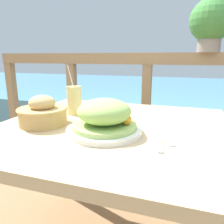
{
  "coord_description": "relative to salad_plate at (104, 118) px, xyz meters",
  "views": [
    {
      "loc": [
        0.28,
        -0.86,
        1.01
      ],
      "look_at": [
        -0.0,
        -0.0,
        0.78
      ],
      "focal_mm": 35.0,
      "sensor_mm": 36.0,
      "label": 1
    }
  ],
  "objects": [
    {
      "name": "patio_table",
      "position": [
        0.0,
        0.1,
        -0.15
      ],
      "size": [
        0.99,
        0.93,
        0.72
      ],
      "color": "tan",
      "rests_on": "ground_plane"
    },
    {
      "name": "railing_fence",
      "position": [
        0.0,
        1.01,
        -0.06
      ],
      "size": [
        2.8,
        0.08,
        1.04
      ],
      "color": "#937551",
      "rests_on": "ground_plane"
    },
    {
      "name": "sea_backdrop",
      "position": [
        0.0,
        3.51,
        -0.55
      ],
      "size": [
        12.0,
        4.0,
        0.45
      ],
      "color": "teal",
      "rests_on": "ground_plane"
    },
    {
      "name": "salad_plate",
      "position": [
        0.0,
        0.0,
        0.0
      ],
      "size": [
        0.3,
        0.3,
        0.14
      ],
      "color": "white",
      "rests_on": "patio_table"
    },
    {
      "name": "drink_glass",
      "position": [
        -0.25,
        0.23,
        0.01
      ],
      "size": [
        0.08,
        0.08,
        0.25
      ],
      "color": "#DBCC7F",
      "rests_on": "patio_table"
    },
    {
      "name": "bread_basket",
      "position": [
        -0.29,
        0.02,
        -0.01
      ],
      "size": [
        0.22,
        0.22,
        0.13
      ],
      "color": "tan",
      "rests_on": "patio_table"
    },
    {
      "name": "potted_plant",
      "position": [
        0.44,
        1.01,
        0.47
      ],
      "size": [
        0.3,
        0.3,
        0.37
      ],
      "color": "gray",
      "rests_on": "railing_fence"
    },
    {
      "name": "fork",
      "position": [
        0.22,
        -0.04,
        -0.06
      ],
      "size": [
        0.04,
        0.18,
        0.0
      ],
      "color": "silver",
      "rests_on": "patio_table"
    },
    {
      "name": "knife",
      "position": [
        0.25,
        0.03,
        -0.06
      ],
      "size": [
        0.04,
        0.18,
        0.0
      ],
      "color": "silver",
      "rests_on": "patio_table"
    }
  ]
}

